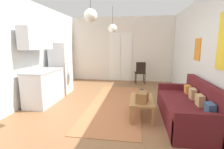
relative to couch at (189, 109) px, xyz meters
name	(u,v)px	position (x,y,z in m)	size (l,w,h in m)	color
ground_plane	(105,118)	(-1.79, -0.01, -0.32)	(4.98, 8.33, 0.10)	#8E603D
wall_back	(122,50)	(-1.79, 3.91, 1.10)	(4.58, 0.13, 2.76)	silver
wall_right	(218,56)	(0.45, -0.01, 1.11)	(0.12, 7.93, 2.76)	silver
wall_left	(11,54)	(-4.03, 0.00, 1.11)	(0.12, 7.93, 2.76)	silver
area_rug	(116,103)	(-1.66, 0.81, -0.27)	(1.34, 3.59, 0.01)	#B26B42
couch	(189,109)	(0.00, 0.00, 0.00)	(0.88, 2.06, 0.84)	#5B191E
coffee_table	(142,101)	(-0.98, 0.11, 0.08)	(0.51, 0.97, 0.40)	#A87542
bamboo_vase	(141,93)	(-0.99, 0.17, 0.24)	(0.09, 0.09, 0.43)	#2D2D33
handbag	(142,97)	(-0.98, -0.11, 0.24)	(0.29, 0.36, 0.34)	brown
refrigerator	(61,68)	(-3.60, 1.67, 0.55)	(0.59, 0.61, 1.65)	white
kitchen_counter	(42,76)	(-3.63, 0.59, 0.49)	(0.61, 1.25, 2.04)	silver
accent_chair	(140,72)	(-0.97, 3.32, 0.23)	(0.47, 0.45, 0.90)	black
pendant_lamp_near	(91,15)	(-1.96, -0.48, 1.85)	(0.24, 0.24, 0.76)	black
pendant_lamp_far	(113,28)	(-1.89, 1.83, 1.82)	(0.27, 0.27, 0.81)	black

